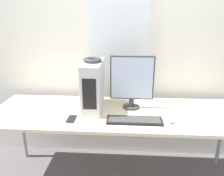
{
  "coord_description": "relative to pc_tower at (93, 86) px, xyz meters",
  "views": [
    {
      "loc": [
        0.06,
        -1.48,
        1.63
      ],
      "look_at": [
        -0.06,
        0.38,
        0.99
      ],
      "focal_mm": 35.0,
      "sensor_mm": 36.0,
      "label": 1
    }
  ],
  "objects": [
    {
      "name": "mouse",
      "position": [
        0.69,
        -0.24,
        -0.21
      ],
      "size": [
        0.05,
        0.1,
        0.03
      ],
      "color": "#B2B2B7",
      "rests_on": "desk"
    },
    {
      "name": "monitor_main",
      "position": [
        0.36,
        0.04,
        0.04
      ],
      "size": [
        0.41,
        0.16,
        0.51
      ],
      "color": "#333338",
      "rests_on": "desk"
    },
    {
      "name": "desk",
      "position": [
        0.24,
        -0.07,
        -0.27
      ],
      "size": [
        2.38,
        0.75,
        0.76
      ],
      "color": "beige",
      "rests_on": "ground_plane"
    },
    {
      "name": "wall_back",
      "position": [
        0.24,
        0.43,
        0.36
      ],
      "size": [
        8.0,
        0.07,
        2.7
      ],
      "color": "silver",
      "rests_on": "ground_plane"
    },
    {
      "name": "pc_tower",
      "position": [
        0.0,
        0.0,
        0.0
      ],
      "size": [
        0.17,
        0.46,
        0.46
      ],
      "color": "silver",
      "rests_on": "desk"
    },
    {
      "name": "headphones",
      "position": [
        -0.0,
        0.0,
        0.25
      ],
      "size": [
        0.17,
        0.17,
        0.04
      ],
      "color": "#333338",
      "rests_on": "pc_tower"
    },
    {
      "name": "cell_phone",
      "position": [
        -0.16,
        -0.25,
        -0.22
      ],
      "size": [
        0.07,
        0.14,
        0.01
      ],
      "rotation": [
        0.0,
        0.0,
        0.0
      ],
      "color": "black",
      "rests_on": "desk"
    },
    {
      "name": "keyboard",
      "position": [
        0.38,
        -0.25,
        -0.22
      ],
      "size": [
        0.47,
        0.15,
        0.02
      ],
      "color": "black",
      "rests_on": "desk"
    }
  ]
}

